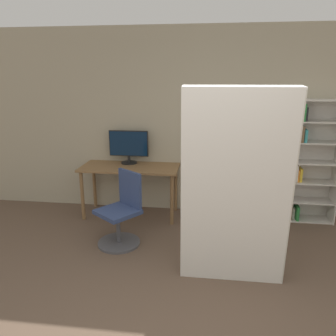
% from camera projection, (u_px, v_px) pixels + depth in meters
% --- Properties ---
extents(wall_back, '(8.00, 0.06, 2.70)m').
position_uv_depth(wall_back, '(194.00, 123.00, 4.80)').
color(wall_back, tan).
rests_on(wall_back, ground).
extents(desk, '(1.41, 0.62, 0.75)m').
position_uv_depth(desk, '(130.00, 173.00, 4.77)').
color(desk, brown).
rests_on(desk, ground).
extents(monitor, '(0.59, 0.24, 0.49)m').
position_uv_depth(monitor, '(129.00, 146.00, 4.85)').
color(monitor, black).
rests_on(monitor, desk).
extents(office_chair, '(0.62, 0.62, 0.90)m').
position_uv_depth(office_chair, '(122.00, 216.00, 4.01)').
color(office_chair, '#4C4C51').
rests_on(office_chair, ground).
extents(bookshelf, '(0.83, 0.32, 1.72)m').
position_uv_depth(bookshelf, '(299.00, 162.00, 4.60)').
color(bookshelf, beige).
rests_on(bookshelf, ground).
extents(mattress_near, '(1.03, 0.31, 1.94)m').
position_uv_depth(mattress_near, '(236.00, 190.00, 3.11)').
color(mattress_near, silver).
rests_on(mattress_near, ground).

